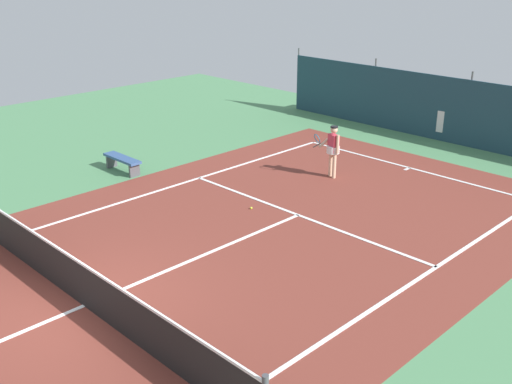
% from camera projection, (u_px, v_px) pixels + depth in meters
% --- Properties ---
extents(ground_plane, '(36.00, 36.00, 0.00)m').
position_uv_depth(ground_plane, '(85.00, 306.00, 12.08)').
color(ground_plane, '#4C8456').
extents(court_surface, '(11.02, 26.60, 0.01)m').
position_uv_depth(court_surface, '(84.00, 306.00, 12.08)').
color(court_surface, brown).
rests_on(court_surface, ground).
extents(tennis_net, '(10.12, 0.10, 1.10)m').
position_uv_depth(tennis_net, '(82.00, 283.00, 11.90)').
color(tennis_net, black).
rests_on(tennis_net, ground).
extents(back_fence, '(16.30, 0.98, 2.70)m').
position_uv_depth(back_fence, '(472.00, 125.00, 22.35)').
color(back_fence, '#1E3D4C').
rests_on(back_fence, ground).
extents(tennis_player, '(0.83, 0.67, 1.64)m').
position_uv_depth(tennis_player, '(333.00, 148.00, 18.77)').
color(tennis_player, '#D8AD8C').
rests_on(tennis_player, ground).
extents(tennis_ball_near_player, '(0.07, 0.07, 0.07)m').
position_uv_depth(tennis_ball_near_player, '(251.00, 208.00, 16.68)').
color(tennis_ball_near_player, '#CCDB33').
rests_on(tennis_ball_near_player, ground).
extents(parked_car, '(2.34, 4.36, 1.68)m').
position_uv_depth(parked_car, '(482.00, 111.00, 23.64)').
color(parked_car, silver).
rests_on(parked_car, ground).
extents(courtside_bench, '(1.60, 0.40, 0.49)m').
position_uv_depth(courtside_bench, '(122.00, 161.00, 19.44)').
color(courtside_bench, '#335184').
rests_on(courtside_bench, ground).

